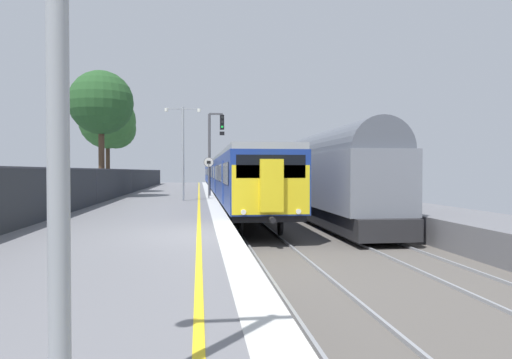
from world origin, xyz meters
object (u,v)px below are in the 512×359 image
Objects in this scene: commuter_train_at_platform at (224,175)px; freight_train_adjacent_track at (264,173)px; background_tree_centre at (110,123)px; platform_lamp_mid at (183,145)px; signal_gantry at (213,145)px; background_tree_left at (101,104)px; speed_limit_sign at (209,172)px.

commuter_train_at_platform is 4.03m from freight_train_adjacent_track.
freight_train_adjacent_track is 8.01× the size of background_tree_centre.
commuter_train_at_platform is 20.19m from platform_lamp_mid.
signal_gantry is at bearing -35.40° from background_tree_centre.
commuter_train_at_platform is 18.89m from background_tree_left.
speed_limit_sign is (-5.85, -17.13, 0.10)m from freight_train_adjacent_track.
background_tree_centre is (-5.91, 10.51, 2.23)m from platform_lamp_mid.
signal_gantry is at bearing -110.81° from freight_train_adjacent_track.
freight_train_adjacent_track is at bearing -5.10° from commuter_train_at_platform.
signal_gantry is (-1.49, -14.82, 2.18)m from commuter_train_at_platform.
signal_gantry is 9.69m from background_tree_centre.
signal_gantry is 5.35m from platform_lamp_mid.
background_tree_centre is at bearing -145.93° from freight_train_adjacent_track.
commuter_train_at_platform is 13.74m from background_tree_centre.
background_tree_centre is (-7.75, 5.50, 1.90)m from signal_gantry.
background_tree_left is (-12.45, -15.91, 4.30)m from freight_train_adjacent_track.
platform_lamp_mid is at bearing -60.66° from background_tree_centre.
commuter_train_at_platform is 15.05m from signal_gantry.
signal_gantry is 7.49m from background_tree_left.
platform_lamp_mid is 6.79m from background_tree_left.
background_tree_left is at bearing -117.44° from commuter_train_at_platform.
platform_lamp_mid is 0.67× the size of background_tree_left.
speed_limit_sign is 3.16m from platform_lamp_mid.
signal_gantry reaches higher than speed_limit_sign.
background_tree_left is (-6.60, 1.21, 4.20)m from speed_limit_sign.
signal_gantry reaches higher than commuter_train_at_platform.
background_tree_left is 1.03× the size of background_tree_centre.
freight_train_adjacent_track is 11.68× the size of platform_lamp_mid.
speed_limit_sign is at bearing -47.87° from background_tree_centre.
commuter_train_at_platform is 17.59m from speed_limit_sign.
background_tree_left reaches higher than commuter_train_at_platform.
background_tree_left is at bearing -83.54° from background_tree_centre.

